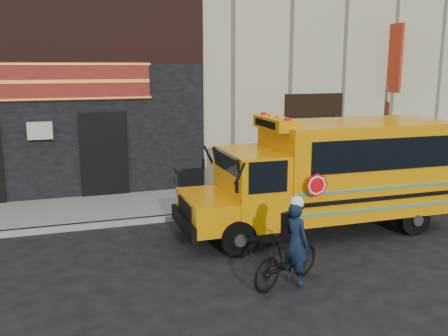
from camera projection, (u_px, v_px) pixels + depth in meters
ground at (269, 246)px, 11.59m from camera, size 120.00×120.00×0.00m
curb at (232, 212)px, 13.99m from camera, size 40.00×0.20×0.15m
sidewalk at (216, 199)px, 15.39m from camera, size 40.00×3.00×0.15m
building at (167, 14)px, 20.05m from camera, size 20.00×10.70×12.00m
school_bus at (332, 172)px, 12.44m from camera, size 6.92×2.43×2.92m
sign_pole at (384, 140)px, 14.88m from camera, size 0.09×0.31×3.51m
bicycle at (287, 257)px, 9.47m from camera, size 1.85×1.21×1.09m
cyclist at (296, 245)px, 9.40m from camera, size 0.57×0.68×1.59m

